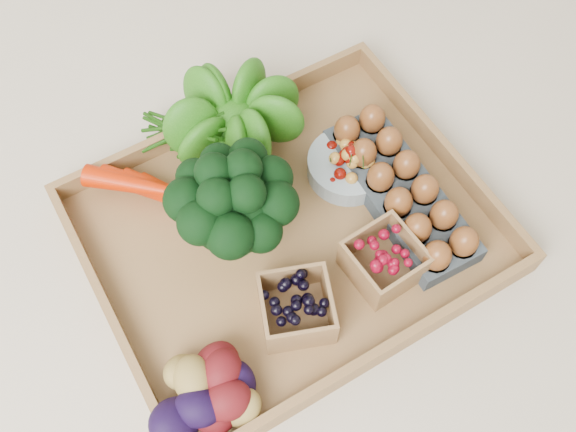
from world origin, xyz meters
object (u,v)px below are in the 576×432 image
cherry_bowl (348,166)px  tray (288,233)px  egg_carton (400,193)px  broccoli (235,219)px

cherry_bowl → tray: bearing=-162.0°
egg_carton → tray: bearing=169.9°
tray → cherry_bowl: cherry_bowl is taller
broccoli → egg_carton: bearing=-13.8°
broccoli → cherry_bowl: broccoli is taller
tray → egg_carton: size_ratio=1.96×
tray → broccoli: broccoli is taller
tray → egg_carton: bearing=-12.2°
cherry_bowl → egg_carton: bearing=-63.6°
cherry_bowl → broccoli: bearing=-174.2°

